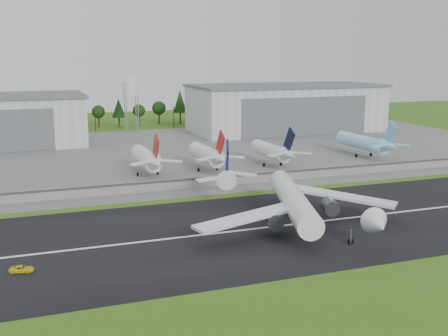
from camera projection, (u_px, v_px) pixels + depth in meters
name	position (u px, v px, depth m)	size (l,w,h in m)	color
ground	(313.00, 237.00, 128.28)	(600.00, 600.00, 0.00)	#3A6718
runway	(293.00, 225.00, 137.46)	(320.00, 60.00, 0.10)	black
runway_centerline	(293.00, 224.00, 137.45)	(220.00, 1.00, 0.02)	white
apron	(174.00, 152.00, 238.55)	(320.00, 150.00, 0.10)	slate
blast_fence	(228.00, 180.00, 178.45)	(240.00, 0.61, 3.50)	gray
hangar_east	(286.00, 108.00, 302.84)	(102.00, 47.00, 25.20)	silver
water_tower	(131.00, 86.00, 291.70)	(8.40, 8.40, 29.40)	#99999E
utility_poles	(136.00, 129.00, 312.08)	(230.00, 3.00, 12.00)	black
treeline	(131.00, 126.00, 325.86)	(320.00, 16.00, 22.00)	black
main_airliner	(294.00, 206.00, 136.16)	(54.60, 57.94, 18.17)	white
ground_vehicle	(22.00, 269.00, 107.24)	(2.13, 4.63, 1.29)	yellow
parked_jet_red_a	(148.00, 159.00, 190.33)	(7.36, 31.29, 16.70)	white
parked_jet_red_b	(209.00, 155.00, 197.76)	(7.36, 31.29, 16.69)	white
parked_jet_navy	(274.00, 151.00, 206.43)	(7.36, 31.29, 16.46)	white
parked_jet_skyblue	(366.00, 143.00, 225.75)	(7.36, 37.29, 16.64)	#93DFFF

